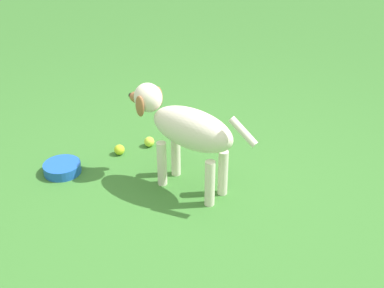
% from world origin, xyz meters
% --- Properties ---
extents(ground, '(14.00, 14.00, 0.00)m').
position_xyz_m(ground, '(0.00, 0.00, 0.00)').
color(ground, '#38722D').
extents(dog, '(0.84, 0.23, 0.56)m').
position_xyz_m(dog, '(-0.26, 0.25, 0.37)').
color(dog, silver).
rests_on(dog, ground).
extents(tennis_ball_0, '(0.07, 0.07, 0.07)m').
position_xyz_m(tennis_ball_0, '(-0.70, 0.49, 0.03)').
color(tennis_ball_0, '#C6E440').
rests_on(tennis_ball_0, ground).
extents(tennis_ball_1, '(0.07, 0.07, 0.07)m').
position_xyz_m(tennis_ball_1, '(-0.80, 0.31, 0.03)').
color(tennis_ball_1, '#C2DA2A').
rests_on(tennis_ball_1, ground).
extents(water_bowl, '(0.22, 0.22, 0.06)m').
position_xyz_m(water_bowl, '(-0.95, -0.03, 0.03)').
color(water_bowl, blue).
rests_on(water_bowl, ground).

